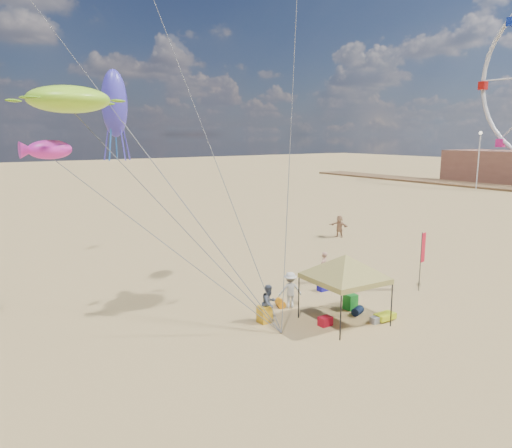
# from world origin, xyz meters

# --- Properties ---
(ground) EXTENTS (280.00, 280.00, 0.00)m
(ground) POSITION_xyz_m (0.00, 0.00, 0.00)
(ground) COLOR tan
(ground) RESTS_ON ground
(canopy_tent) EXTENTS (5.47, 5.47, 3.38)m
(canopy_tent) POSITION_xyz_m (2.42, 0.02, 2.81)
(canopy_tent) COLOR black
(canopy_tent) RESTS_ON ground
(feather_flag) EXTENTS (0.45, 0.13, 3.02)m
(feather_flag) POSITION_xyz_m (8.68, 0.88, 2.02)
(feather_flag) COLOR black
(feather_flag) RESTS_ON ground
(cooler_red) EXTENTS (0.54, 0.38, 0.38)m
(cooler_red) POSITION_xyz_m (1.51, 0.16, 0.19)
(cooler_red) COLOR #B80E20
(cooler_red) RESTS_ON ground
(cooler_blue) EXTENTS (0.54, 0.38, 0.38)m
(cooler_blue) POSITION_xyz_m (4.55, 3.62, 0.19)
(cooler_blue) COLOR #151191
(cooler_blue) RESTS_ON ground
(bag_navy) EXTENTS (0.69, 0.54, 0.36)m
(bag_navy) POSITION_xyz_m (3.52, 0.26, 0.18)
(bag_navy) COLOR #0B1832
(bag_navy) RESTS_ON ground
(bag_orange) EXTENTS (0.54, 0.69, 0.36)m
(bag_orange) POSITION_xyz_m (1.33, 2.97, 0.18)
(bag_orange) COLOR orange
(bag_orange) RESTS_ON ground
(chair_green) EXTENTS (0.50, 0.50, 0.70)m
(chair_green) POSITION_xyz_m (3.75, 0.94, 0.35)
(chair_green) COLOR green
(chair_green) RESTS_ON ground
(chair_yellow) EXTENTS (0.50, 0.50, 0.70)m
(chair_yellow) POSITION_xyz_m (-0.34, 1.88, 0.35)
(chair_yellow) COLOR gold
(chair_yellow) RESTS_ON ground
(crate_grey) EXTENTS (0.34, 0.30, 0.28)m
(crate_grey) POSITION_xyz_m (3.37, -0.85, 0.14)
(crate_grey) COLOR gray
(crate_grey) RESTS_ON ground
(beach_cart) EXTENTS (0.90, 0.50, 0.24)m
(beach_cart) POSITION_xyz_m (3.97, -0.89, 0.20)
(beach_cart) COLOR #C4D617
(beach_cart) RESTS_ON ground
(person_near_a) EXTENTS (0.73, 0.64, 1.69)m
(person_near_a) POSITION_xyz_m (5.46, 4.60, 0.84)
(person_near_a) COLOR tan
(person_near_a) RESTS_ON ground
(person_near_b) EXTENTS (0.91, 0.79, 1.61)m
(person_near_b) POSITION_xyz_m (-0.13, 1.85, 0.80)
(person_near_b) COLOR #3C4352
(person_near_b) RESTS_ON ground
(person_near_c) EXTENTS (1.23, 0.99, 1.66)m
(person_near_c) POSITION_xyz_m (1.65, 2.66, 0.83)
(person_near_c) COLOR beige
(person_near_c) RESTS_ON ground
(person_far_c) EXTENTS (0.92, 1.67, 1.71)m
(person_far_c) POSITION_xyz_m (14.48, 12.67, 0.86)
(person_far_c) COLOR tan
(person_far_c) RESTS_ON ground
(building_north) EXTENTS (10.00, 14.00, 5.20)m
(building_north) POSITION_xyz_m (67.00, 30.00, 2.60)
(building_north) COLOR #8C5947
(building_north) RESTS_ON ground
(lamp_north) EXTENTS (0.50, 0.50, 8.25)m
(lamp_north) POSITION_xyz_m (55.00, 26.00, 5.52)
(lamp_north) COLOR silver
(lamp_north) RESTS_ON ground
(turtle_kite) EXTENTS (3.36, 2.92, 0.97)m
(turtle_kite) POSITION_xyz_m (-7.02, 4.53, 9.00)
(turtle_kite) COLOR #A4F129
(turtle_kite) RESTS_ON ground
(fish_kite) EXTENTS (1.71, 1.27, 0.68)m
(fish_kite) POSITION_xyz_m (-7.76, 4.63, 7.25)
(fish_kite) COLOR #FF2FC9
(fish_kite) RESTS_ON ground
(squid_kite) EXTENTS (1.35, 1.35, 2.98)m
(squid_kite) POSITION_xyz_m (-4.16, 8.12, 9.14)
(squid_kite) COLOR #423ACA
(squid_kite) RESTS_ON ground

